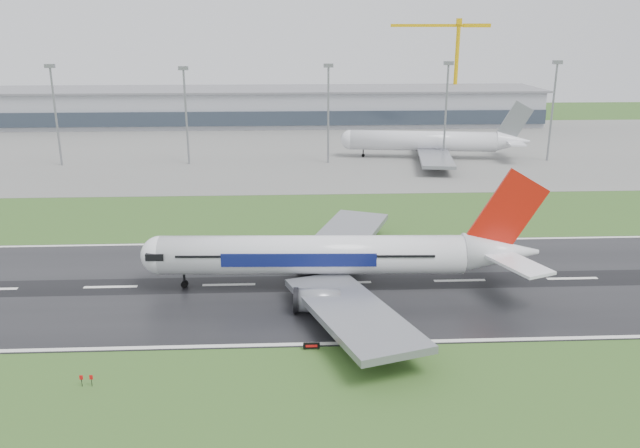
{
  "coord_description": "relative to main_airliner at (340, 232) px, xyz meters",
  "views": [
    {
      "loc": [
        10.85,
        -101.3,
        42.66
      ],
      "look_at": [
        16.21,
        12.0,
        7.0
      ],
      "focal_mm": 35.7,
      "sensor_mm": 36.0,
      "label": 1
    }
  ],
  "objects": [
    {
      "name": "floodmast_2",
      "position": [
        -40.47,
        101.78,
        4.76
      ],
      "size": [
        0.64,
        0.64,
        29.31
      ],
      "primitive_type": "cylinder",
      "color": "gray",
      "rests_on": "ground"
    },
    {
      "name": "apron",
      "position": [
        -18.95,
        126.78,
        -9.86
      ],
      "size": [
        400.0,
        130.0,
        0.08
      ],
      "primitive_type": "cube",
      "color": "slate",
      "rests_on": "ground"
    },
    {
      "name": "runway",
      "position": [
        -18.95,
        1.78,
        -9.85
      ],
      "size": [
        400.0,
        45.0,
        0.1
      ],
      "primitive_type": "cube",
      "color": "black",
      "rests_on": "ground"
    },
    {
      "name": "floodmast_4",
      "position": [
        41.51,
        101.78,
        5.4
      ],
      "size": [
        0.64,
        0.64,
        30.59
      ],
      "primitive_type": "cylinder",
      "color": "gray",
      "rests_on": "ground"
    },
    {
      "name": "parked_airliner",
      "position": [
        38.45,
        107.46,
        -0.59
      ],
      "size": [
        70.65,
        66.96,
        18.46
      ],
      "primitive_type": null,
      "rotation": [
        0.0,
        0.0,
        -0.14
      ],
      "color": "silver",
      "rests_on": "apron"
    },
    {
      "name": "runway_sign",
      "position": [
        -5.58,
        -21.43,
        -9.38
      ],
      "size": [
        2.31,
        0.6,
        1.04
      ],
      "primitive_type": null,
      "rotation": [
        0.0,
        0.0,
        0.15
      ],
      "color": "black",
      "rests_on": "ground"
    },
    {
      "name": "floodmast_1",
      "position": [
        -80.5,
        101.78,
        5.14
      ],
      "size": [
        0.64,
        0.64,
        30.08
      ],
      "primitive_type": "cylinder",
      "color": "gray",
      "rests_on": "ground"
    },
    {
      "name": "floodmast_3",
      "position": [
        4.05,
        101.78,
        5.09
      ],
      "size": [
        0.64,
        0.64,
        29.97
      ],
      "primitive_type": "cylinder",
      "color": "gray",
      "rests_on": "ground"
    },
    {
      "name": "ground",
      "position": [
        -18.95,
        1.78,
        -9.9
      ],
      "size": [
        520.0,
        520.0,
        0.0
      ],
      "primitive_type": "plane",
      "color": "#2C511D",
      "rests_on": "ground"
    },
    {
      "name": "main_airliner",
      "position": [
        0.0,
        0.0,
        0.0
      ],
      "size": [
        68.88,
        65.84,
        19.6
      ],
      "primitive_type": null,
      "rotation": [
        0.0,
        0.0,
        -0.04
      ],
      "color": "white",
      "rests_on": "runway"
    },
    {
      "name": "tower_crane",
      "position": [
        69.85,
        201.78,
        12.71
      ],
      "size": [
        45.94,
        4.11,
        45.21
      ],
      "primitive_type": null,
      "rotation": [
        0.0,
        0.0,
        -0.04
      ],
      "color": "#E1AD07",
      "rests_on": "ground"
    },
    {
      "name": "terminal",
      "position": [
        -18.95,
        186.78,
        -2.4
      ],
      "size": [
        240.0,
        36.0,
        15.0
      ],
      "primitive_type": "cube",
      "color": "#94969E",
      "rests_on": "ground"
    },
    {
      "name": "floodmast_5",
      "position": [
        76.01,
        101.78,
        5.49
      ],
      "size": [
        0.64,
        0.64,
        30.77
      ],
      "primitive_type": "cylinder",
      "color": "gray",
      "rests_on": "ground"
    }
  ]
}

